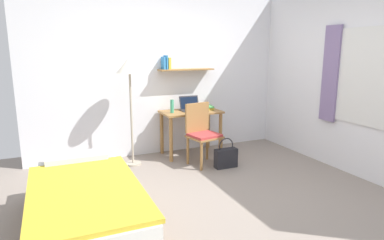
# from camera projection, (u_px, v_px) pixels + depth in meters

# --- Properties ---
(ground_plane) EXTENTS (5.28, 5.28, 0.00)m
(ground_plane) POSITION_uv_depth(u_px,v_px,m) (224.00, 199.00, 3.86)
(ground_plane) COLOR gray
(wall_back) EXTENTS (4.40, 0.27, 2.60)m
(wall_back) POSITION_uv_depth(u_px,v_px,m) (165.00, 74.00, 5.41)
(wall_back) COLOR white
(wall_back) RESTS_ON ground_plane
(wall_right) EXTENTS (0.10, 4.40, 2.60)m
(wall_right) POSITION_uv_depth(u_px,v_px,m) (360.00, 80.00, 4.39)
(wall_right) COLOR white
(wall_right) RESTS_ON ground_plane
(bed) EXTENTS (0.97, 1.95, 0.54)m
(bed) POSITION_uv_depth(u_px,v_px,m) (85.00, 207.00, 3.14)
(bed) COLOR #9E703D
(bed) RESTS_ON ground_plane
(desk) EXTENTS (0.95, 0.54, 0.72)m
(desk) POSITION_uv_depth(u_px,v_px,m) (191.00, 120.00, 5.39)
(desk) COLOR #9E703D
(desk) RESTS_ON ground_plane
(desk_chair) EXTENTS (0.51, 0.49, 0.91)m
(desk_chair) POSITION_uv_depth(u_px,v_px,m) (202.00, 132.00, 4.96)
(desk_chair) COLOR #9E703D
(desk_chair) RESTS_ON ground_plane
(standing_lamp) EXTENTS (0.38, 0.38, 1.59)m
(standing_lamp) POSITION_uv_depth(u_px,v_px,m) (130.00, 72.00, 4.73)
(standing_lamp) COLOR #B2A893
(standing_lamp) RESTS_ON ground_plane
(laptop) EXTENTS (0.34, 0.24, 0.23)m
(laptop) POSITION_uv_depth(u_px,v_px,m) (190.00, 107.00, 5.42)
(laptop) COLOR #2D2D33
(laptop) RESTS_ON desk
(water_bottle) EXTENTS (0.06, 0.06, 0.21)m
(water_bottle) POSITION_uv_depth(u_px,v_px,m) (172.00, 106.00, 5.18)
(water_bottle) COLOR #42A87F
(water_bottle) RESTS_ON desk
(book_stack) EXTENTS (0.17, 0.25, 0.06)m
(book_stack) POSITION_uv_depth(u_px,v_px,m) (208.00, 107.00, 5.51)
(book_stack) COLOR gold
(book_stack) RESTS_ON desk
(handbag) EXTENTS (0.33, 0.13, 0.45)m
(handbag) POSITION_uv_depth(u_px,v_px,m) (226.00, 157.00, 4.86)
(handbag) COLOR #232328
(handbag) RESTS_ON ground_plane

